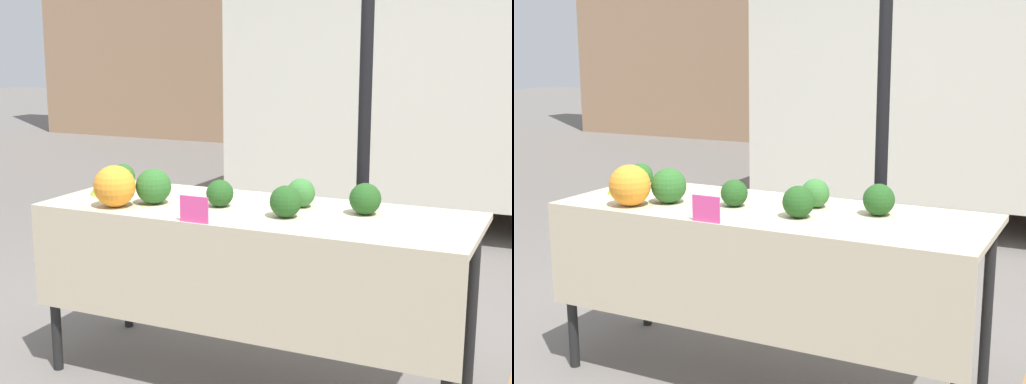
# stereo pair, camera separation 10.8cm
# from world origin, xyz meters

# --- Properties ---
(ground_plane) EXTENTS (40.00, 40.00, 0.00)m
(ground_plane) POSITION_xyz_m (0.00, 0.00, 0.00)
(ground_plane) COLOR slate
(tent_pole) EXTENTS (0.07, 0.07, 2.63)m
(tent_pole) POSITION_xyz_m (0.29, 0.77, 1.32)
(tent_pole) COLOR black
(tent_pole) RESTS_ON ground_plane
(parked_truck) EXTENTS (4.23, 2.08, 2.45)m
(parked_truck) POSITION_xyz_m (0.29, 3.92, 1.28)
(parked_truck) COLOR silver
(parked_truck) RESTS_ON ground_plane
(market_table) EXTENTS (2.05, 0.74, 0.87)m
(market_table) POSITION_xyz_m (0.00, -0.07, 0.75)
(market_table) COLOR beige
(market_table) RESTS_ON ground_plane
(orange_cauliflower) EXTENTS (0.20, 0.20, 0.20)m
(orange_cauliflower) POSITION_xyz_m (-0.63, -0.24, 0.97)
(orange_cauliflower) COLOR orange
(orange_cauliflower) RESTS_ON market_table
(romanesco_head) EXTENTS (0.16, 0.16, 0.13)m
(romanesco_head) POSITION_xyz_m (-0.85, -0.02, 0.93)
(romanesco_head) COLOR #93B238
(romanesco_head) RESTS_ON market_table
(broccoli_head_0) EXTENTS (0.17, 0.17, 0.17)m
(broccoli_head_0) POSITION_xyz_m (-0.50, -0.11, 0.95)
(broccoli_head_0) COLOR #2D6628
(broccoli_head_0) RESTS_ON market_table
(broccoli_head_1) EXTENTS (0.14, 0.14, 0.14)m
(broccoli_head_1) POSITION_xyz_m (0.18, 0.12, 0.93)
(broccoli_head_1) COLOR #387533
(broccoli_head_1) RESTS_ON market_table
(broccoli_head_2) EXTENTS (0.14, 0.14, 0.14)m
(broccoli_head_2) POSITION_xyz_m (0.50, 0.10, 0.94)
(broccoli_head_2) COLOR #23511E
(broccoli_head_2) RESTS_ON market_table
(broccoli_head_3) EXTENTS (0.13, 0.13, 0.13)m
(broccoli_head_3) POSITION_xyz_m (-0.85, 0.15, 0.93)
(broccoli_head_3) COLOR #285B23
(broccoli_head_3) RESTS_ON market_table
(broccoli_head_4) EXTENTS (0.14, 0.14, 0.14)m
(broccoli_head_4) POSITION_xyz_m (0.19, -0.10, 0.94)
(broccoli_head_4) COLOR #23511E
(broccoli_head_4) RESTS_ON market_table
(broccoli_head_5) EXTENTS (0.13, 0.13, 0.13)m
(broccoli_head_5) POSITION_xyz_m (-0.17, -0.03, 0.93)
(broccoli_head_5) COLOR #23511E
(broccoli_head_5) RESTS_ON market_table
(price_sign) EXTENTS (0.14, 0.01, 0.12)m
(price_sign) POSITION_xyz_m (-0.13, -0.36, 0.92)
(price_sign) COLOR #EF4793
(price_sign) RESTS_ON market_table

